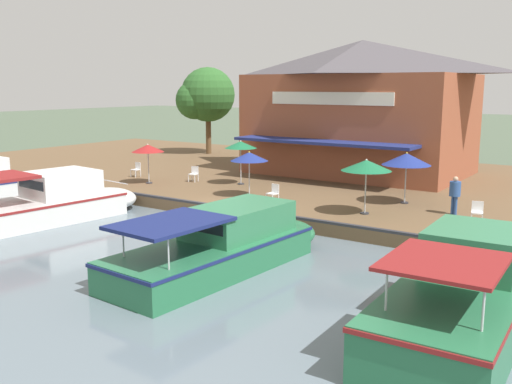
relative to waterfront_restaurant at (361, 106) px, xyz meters
name	(u,v)px	position (x,y,z in m)	size (l,w,h in m)	color
ground_plane	(218,221)	(13.29, -0.78, -4.70)	(220.00, 220.00, 0.00)	#4C5B47
quay_deck	(330,181)	(2.29, -0.78, -4.40)	(22.00, 56.00, 0.60)	brown
quay_edge_fender	(219,206)	(13.19, -0.78, -4.05)	(0.20, 50.40, 0.10)	#2D2D33
waterfront_restaurant	(361,106)	(0.00, 0.00, 0.00)	(10.34, 13.04, 8.05)	brown
patio_umbrella_mid_patio_left	(366,165)	(10.79, 5.14, -2.02)	(2.10, 2.10, 2.35)	#B7B7B7
patio_umbrella_mid_patio_right	(249,157)	(10.33, -1.13, -2.14)	(1.84, 1.84, 2.22)	#B7B7B7
patio_umbrella_by_entrance	(241,145)	(7.74, -3.51, -1.92)	(1.75, 1.75, 2.42)	#B7B7B7
patio_umbrella_near_quay_edge	(148,148)	(10.36, -7.92, -2.15)	(1.77, 1.77, 2.20)	#B7B7B7
patio_umbrella_back_row	(406,159)	(7.68, 5.75, -2.04)	(2.21, 2.21, 2.37)	#B7B7B7
cafe_chair_facing_river	(273,192)	(10.92, 0.64, -3.62)	(0.51, 0.51, 0.85)	white
cafe_chair_back_row_seat	(477,211)	(9.78, 9.46, -3.62)	(0.53, 0.53, 0.85)	white
cafe_chair_mid_patio	(136,169)	(9.06, -10.24, -3.62)	(0.46, 0.46, 0.85)	white
cafe_chair_under_first_umbrella	(194,173)	(8.47, -6.26, -3.62)	(0.52, 0.52, 0.85)	white
person_near_entrance	(455,191)	(8.75, 8.28, -3.09)	(0.46, 0.46, 1.62)	#2D5193
motorboat_mid_row	(469,290)	(18.70, 11.38, -3.77)	(8.73, 2.97, 2.35)	#287047
motorboat_nearest_quay	(54,202)	(17.44, -6.76, -3.85)	(9.05, 3.85, 2.26)	silver
motorboat_outer_channel	(230,243)	(18.29, 3.67, -3.87)	(8.96, 3.20, 1.99)	#287047
tree_behind_restaurant	(205,96)	(-2.36, -14.28, 0.44)	(4.47, 4.26, 6.79)	brown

